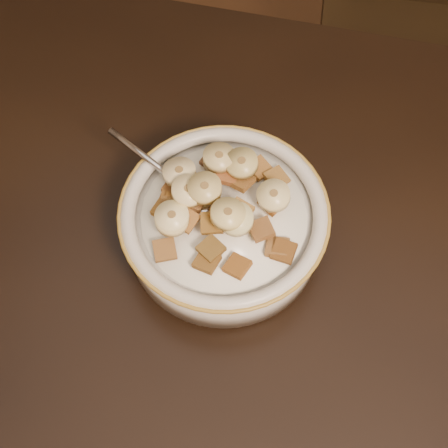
# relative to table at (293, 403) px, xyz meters

# --- Properties ---
(table) EXTENTS (1.43, 0.94, 0.04)m
(table) POSITION_rel_table_xyz_m (0.00, 0.00, 0.00)
(table) COLOR black
(table) RESTS_ON floor
(cereal_bowl) EXTENTS (0.19, 0.19, 0.05)m
(cereal_bowl) POSITION_rel_table_xyz_m (-0.10, 0.14, 0.04)
(cereal_bowl) COLOR beige
(cereal_bowl) RESTS_ON table
(milk) EXTENTS (0.16, 0.16, 0.00)m
(milk) POSITION_rel_table_xyz_m (-0.10, 0.14, 0.07)
(milk) COLOR white
(milk) RESTS_ON cereal_bowl
(spoon) EXTENTS (0.05, 0.05, 0.01)m
(spoon) POSITION_rel_table_xyz_m (-0.13, 0.15, 0.07)
(spoon) COLOR #A9A9A9
(spoon) RESTS_ON cereal_bowl
(cereal_square_0) EXTENTS (0.03, 0.03, 0.01)m
(cereal_square_0) POSITION_rel_table_xyz_m (-0.13, 0.12, 0.08)
(cereal_square_0) COLOR brown
(cereal_square_0) RESTS_ON milk
(cereal_square_1) EXTENTS (0.02, 0.02, 0.01)m
(cereal_square_1) POSITION_rel_table_xyz_m (-0.12, 0.16, 0.08)
(cereal_square_1) COLOR brown
(cereal_square_1) RESTS_ON milk
(cereal_square_2) EXTENTS (0.02, 0.02, 0.01)m
(cereal_square_2) POSITION_rel_table_xyz_m (-0.10, 0.13, 0.09)
(cereal_square_2) COLOR #92631C
(cereal_square_2) RESTS_ON milk
(cereal_square_3) EXTENTS (0.03, 0.03, 0.01)m
(cereal_square_3) POSITION_rel_table_xyz_m (-0.08, 0.09, 0.07)
(cereal_square_3) COLOR brown
(cereal_square_3) RESTS_ON milk
(cereal_square_4) EXTENTS (0.03, 0.03, 0.01)m
(cereal_square_4) POSITION_rel_table_xyz_m (-0.09, 0.13, 0.09)
(cereal_square_4) COLOR olive
(cereal_square_4) RESTS_ON milk
(cereal_square_5) EXTENTS (0.02, 0.02, 0.01)m
(cereal_square_5) POSITION_rel_table_xyz_m (-0.15, 0.13, 0.08)
(cereal_square_5) COLOR brown
(cereal_square_5) RESTS_ON milk
(cereal_square_6) EXTENTS (0.03, 0.03, 0.01)m
(cereal_square_6) POSITION_rel_table_xyz_m (-0.06, 0.13, 0.08)
(cereal_square_6) COLOR brown
(cereal_square_6) RESTS_ON milk
(cereal_square_7) EXTENTS (0.03, 0.03, 0.01)m
(cereal_square_7) POSITION_rel_table_xyz_m (-0.14, 0.12, 0.08)
(cereal_square_7) COLOR brown
(cereal_square_7) RESTS_ON milk
(cereal_square_8) EXTENTS (0.03, 0.03, 0.01)m
(cereal_square_8) POSITION_rel_table_xyz_m (-0.12, 0.19, 0.07)
(cereal_square_8) COLOR brown
(cereal_square_8) RESTS_ON milk
(cereal_square_9) EXTENTS (0.03, 0.03, 0.01)m
(cereal_square_9) POSITION_rel_table_xyz_m (-0.09, 0.17, 0.08)
(cereal_square_9) COLOR brown
(cereal_square_9) RESTS_ON milk
(cereal_square_10) EXTENTS (0.02, 0.02, 0.01)m
(cereal_square_10) POSITION_rel_table_xyz_m (-0.05, 0.12, 0.07)
(cereal_square_10) COLOR olive
(cereal_square_10) RESTS_ON milk
(cereal_square_11) EXTENTS (0.02, 0.02, 0.01)m
(cereal_square_11) POSITION_rel_table_xyz_m (-0.15, 0.13, 0.07)
(cereal_square_11) COLOR brown
(cereal_square_11) RESTS_ON milk
(cereal_square_12) EXTENTS (0.02, 0.02, 0.01)m
(cereal_square_12) POSITION_rel_table_xyz_m (-0.13, 0.14, 0.08)
(cereal_square_12) COLOR #98622D
(cereal_square_12) RESTS_ON milk
(cereal_square_13) EXTENTS (0.03, 0.03, 0.01)m
(cereal_square_13) POSITION_rel_table_xyz_m (-0.08, 0.19, 0.07)
(cereal_square_13) COLOR brown
(cereal_square_13) RESTS_ON milk
(cereal_square_14) EXTENTS (0.03, 0.03, 0.01)m
(cereal_square_14) POSITION_rel_table_xyz_m (-0.10, 0.18, 0.08)
(cereal_square_14) COLOR brown
(cereal_square_14) RESTS_ON milk
(cereal_square_15) EXTENTS (0.03, 0.03, 0.01)m
(cereal_square_15) POSITION_rel_table_xyz_m (-0.06, 0.16, 0.08)
(cereal_square_15) COLOR brown
(cereal_square_15) RESTS_ON milk
(cereal_square_16) EXTENTS (0.02, 0.02, 0.01)m
(cereal_square_16) POSITION_rel_table_xyz_m (-0.10, 0.09, 0.07)
(cereal_square_16) COLOR brown
(cereal_square_16) RESTS_ON milk
(cereal_square_17) EXTENTS (0.02, 0.02, 0.01)m
(cereal_square_17) POSITION_rel_table_xyz_m (-0.15, 0.15, 0.07)
(cereal_square_17) COLOR brown
(cereal_square_17) RESTS_ON milk
(cereal_square_18) EXTENTS (0.02, 0.02, 0.01)m
(cereal_square_18) POSITION_rel_table_xyz_m (-0.15, 0.17, 0.07)
(cereal_square_18) COLOR brown
(cereal_square_18) RESTS_ON milk
(cereal_square_19) EXTENTS (0.03, 0.03, 0.01)m
(cereal_square_19) POSITION_rel_table_xyz_m (-0.10, 0.10, 0.08)
(cereal_square_19) COLOR brown
(cereal_square_19) RESTS_ON milk
(cereal_square_20) EXTENTS (0.03, 0.03, 0.01)m
(cereal_square_20) POSITION_rel_table_xyz_m (-0.06, 0.19, 0.07)
(cereal_square_20) COLOR brown
(cereal_square_20) RESTS_ON milk
(cereal_square_21) EXTENTS (0.02, 0.02, 0.01)m
(cereal_square_21) POSITION_rel_table_xyz_m (-0.15, 0.13, 0.07)
(cereal_square_21) COLOR #95651C
(cereal_square_21) RESTS_ON milk
(cereal_square_22) EXTENTS (0.03, 0.03, 0.01)m
(cereal_square_22) POSITION_rel_table_xyz_m (-0.14, 0.09, 0.07)
(cereal_square_22) COLOR brown
(cereal_square_22) RESTS_ON milk
(cereal_square_23) EXTENTS (0.02, 0.02, 0.01)m
(cereal_square_23) POSITION_rel_table_xyz_m (-0.11, 0.17, 0.08)
(cereal_square_23) COLOR brown
(cereal_square_23) RESTS_ON milk
(cereal_square_24) EXTENTS (0.02, 0.02, 0.01)m
(cereal_square_24) POSITION_rel_table_xyz_m (-0.11, 0.17, 0.08)
(cereal_square_24) COLOR brown
(cereal_square_24) RESTS_ON milk
(cereal_square_25) EXTENTS (0.03, 0.02, 0.01)m
(cereal_square_25) POSITION_rel_table_xyz_m (-0.11, 0.12, 0.08)
(cereal_square_25) COLOR #90601C
(cereal_square_25) RESTS_ON milk
(cereal_square_26) EXTENTS (0.03, 0.03, 0.01)m
(cereal_square_26) POSITION_rel_table_xyz_m (-0.15, 0.15, 0.07)
(cereal_square_26) COLOR brown
(cereal_square_26) RESTS_ON milk
(cereal_square_27) EXTENTS (0.03, 0.03, 0.01)m
(cereal_square_27) POSITION_rel_table_xyz_m (-0.13, 0.19, 0.07)
(cereal_square_27) COLOR brown
(cereal_square_27) RESTS_ON milk
(cereal_square_28) EXTENTS (0.02, 0.02, 0.01)m
(cereal_square_28) POSITION_rel_table_xyz_m (-0.04, 0.11, 0.07)
(cereal_square_28) COLOR brown
(cereal_square_28) RESTS_ON milk
(banana_slice_0) EXTENTS (0.04, 0.04, 0.01)m
(banana_slice_0) POSITION_rel_table_xyz_m (-0.12, 0.19, 0.08)
(banana_slice_0) COLOR beige
(banana_slice_0) RESTS_ON milk
(banana_slice_1) EXTENTS (0.04, 0.04, 0.01)m
(banana_slice_1) POSITION_rel_table_xyz_m (-0.12, 0.14, 0.10)
(banana_slice_1) COLOR tan
(banana_slice_1) RESTS_ON milk
(banana_slice_2) EXTENTS (0.04, 0.04, 0.01)m
(banana_slice_2) POSITION_rel_table_xyz_m (-0.15, 0.16, 0.09)
(banana_slice_2) COLOR #FFF0A4
(banana_slice_2) RESTS_ON milk
(banana_slice_3) EXTENTS (0.04, 0.04, 0.02)m
(banana_slice_3) POSITION_rel_table_xyz_m (-0.06, 0.16, 0.09)
(banana_slice_3) COLOR beige
(banana_slice_3) RESTS_ON milk
(banana_slice_4) EXTENTS (0.03, 0.03, 0.01)m
(banana_slice_4) POSITION_rel_table_xyz_m (-0.09, 0.12, 0.10)
(banana_slice_4) COLOR #F6DC79
(banana_slice_4) RESTS_ON milk
(banana_slice_5) EXTENTS (0.03, 0.03, 0.01)m
(banana_slice_5) POSITION_rel_table_xyz_m (-0.12, 0.18, 0.09)
(banana_slice_5) COLOR #D9BF71
(banana_slice_5) RESTS_ON milk
(banana_slice_6) EXTENTS (0.04, 0.04, 0.01)m
(banana_slice_6) POSITION_rel_table_xyz_m (-0.14, 0.11, 0.08)
(banana_slice_6) COLOR #E1C779
(banana_slice_6) RESTS_ON milk
(banana_slice_7) EXTENTS (0.04, 0.04, 0.01)m
(banana_slice_7) POSITION_rel_table_xyz_m (-0.14, 0.14, 0.09)
(banana_slice_7) COLOR #FFF2A9
(banana_slice_7) RESTS_ON milk
(banana_slice_8) EXTENTS (0.04, 0.04, 0.02)m
(banana_slice_8) POSITION_rel_table_xyz_m (-0.10, 0.18, 0.09)
(banana_slice_8) COLOR tan
(banana_slice_8) RESTS_ON milk
(banana_slice_9) EXTENTS (0.04, 0.04, 0.02)m
(banana_slice_9) POSITION_rel_table_xyz_m (-0.09, 0.12, 0.09)
(banana_slice_9) COLOR #DAD07F
(banana_slice_9) RESTS_ON milk
(banana_slice_10) EXTENTS (0.04, 0.04, 0.01)m
(banana_slice_10) POSITION_rel_table_xyz_m (-0.14, 0.11, 0.09)
(banana_slice_10) COLOR #FFECA4
(banana_slice_10) RESTS_ON milk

